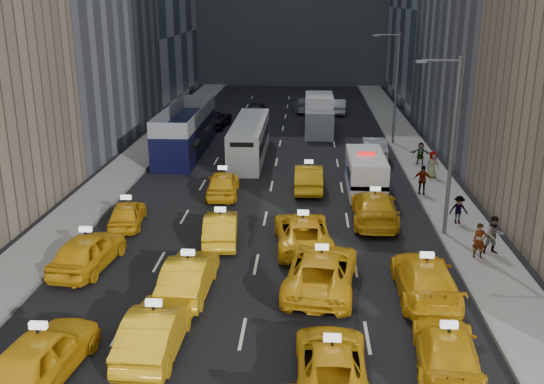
{
  "coord_description": "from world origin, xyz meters",
  "views": [
    {
      "loc": [
        2.19,
        -17.21,
        11.64
      ],
      "look_at": [
        0.46,
        12.58,
        2.0
      ],
      "focal_mm": 40.0,
      "sensor_mm": 36.0,
      "label": 1
    }
  ],
  "objects_px": {
    "double_decker": "(186,131)",
    "nypd_van": "(366,173)",
    "box_truck": "(319,115)",
    "city_bus": "(250,140)",
    "pedestrian_0": "(479,241)"
  },
  "relations": [
    {
      "from": "double_decker",
      "to": "pedestrian_0",
      "type": "xyz_separation_m",
      "value": [
        17.36,
        -19.35,
        -0.78
      ]
    },
    {
      "from": "city_bus",
      "to": "box_truck",
      "type": "bearing_deg",
      "value": 55.89
    },
    {
      "from": "nypd_van",
      "to": "pedestrian_0",
      "type": "height_order",
      "value": "nypd_van"
    },
    {
      "from": "pedestrian_0",
      "to": "city_bus",
      "type": "bearing_deg",
      "value": 125.24
    },
    {
      "from": "double_decker",
      "to": "pedestrian_0",
      "type": "bearing_deg",
      "value": -54.95
    },
    {
      "from": "nypd_van",
      "to": "box_truck",
      "type": "xyz_separation_m",
      "value": [
        -2.66,
        16.95,
        0.49
      ]
    },
    {
      "from": "city_bus",
      "to": "box_truck",
      "type": "height_order",
      "value": "box_truck"
    },
    {
      "from": "box_truck",
      "to": "nypd_van",
      "type": "bearing_deg",
      "value": -76.02
    },
    {
      "from": "double_decker",
      "to": "box_truck",
      "type": "bearing_deg",
      "value": 30.77
    },
    {
      "from": "double_decker",
      "to": "nypd_van",
      "type": "bearing_deg",
      "value": -41.11
    },
    {
      "from": "nypd_van",
      "to": "box_truck",
      "type": "height_order",
      "value": "box_truck"
    },
    {
      "from": "nypd_van",
      "to": "city_bus",
      "type": "relative_size",
      "value": 0.54
    },
    {
      "from": "double_decker",
      "to": "city_bus",
      "type": "height_order",
      "value": "double_decker"
    },
    {
      "from": "double_decker",
      "to": "pedestrian_0",
      "type": "height_order",
      "value": "double_decker"
    },
    {
      "from": "city_bus",
      "to": "pedestrian_0",
      "type": "height_order",
      "value": "city_bus"
    }
  ]
}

